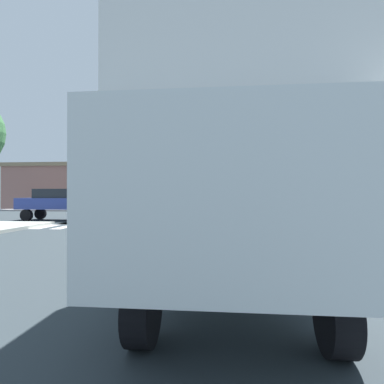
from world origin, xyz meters
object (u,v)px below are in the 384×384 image
object	(u,v)px
sedan_middle_3	(57,202)
traffic_signal_mast	(274,161)
pickup_trailing_2	(201,196)
street_lamp	(283,161)
box_truck_queued_1	(232,136)
suv_farside_1	(174,195)
bank_building	(70,187)

from	to	relation	value
sedan_middle_3	traffic_signal_mast	bearing A→B (deg)	-53.41
pickup_trailing_2	sedan_middle_3	distance (m)	31.74
street_lamp	sedan_middle_3	xyz separation A→B (m)	(-16.37, -18.13, -4.14)
street_lamp	box_truck_queued_1	world-z (taller)	street_lamp
suv_farside_1	pickup_trailing_2	world-z (taller)	pickup_trailing_2
bank_building	pickup_trailing_2	world-z (taller)	bank_building
traffic_signal_mast	box_truck_queued_1	bearing A→B (deg)	-99.74
traffic_signal_mast	street_lamp	xyz separation A→B (m)	(2.04, 7.48, 0.75)
bank_building	pickup_trailing_2	distance (m)	19.63
traffic_signal_mast	bank_building	distance (m)	23.57
traffic_signal_mast	street_lamp	world-z (taller)	street_lamp
street_lamp	pickup_trailing_2	bearing A→B (deg)	127.91
street_lamp	suv_farside_1	bearing A→B (deg)	155.01
sedan_middle_3	suv_farside_1	bearing A→B (deg)	-7.67
street_lamp	bank_building	xyz separation A→B (m)	(-24.43, -0.40, -2.79)
traffic_signal_mast	pickup_trailing_2	world-z (taller)	traffic_signal_mast
box_truck_queued_1	street_lamp	bearing A→B (deg)	78.93
street_lamp	sedan_middle_3	world-z (taller)	street_lamp
bank_building	sedan_middle_3	world-z (taller)	bank_building
traffic_signal_mast	sedan_middle_3	size ratio (longest dim) A/B	1.56
street_lamp	sedan_middle_3	size ratio (longest dim) A/B	2.07
bank_building	pickup_trailing_2	size ratio (longest dim) A/B	2.48
street_lamp	suv_farside_1	xyz separation A→B (m)	(-13.11, 6.11, -3.86)
bank_building	sedan_middle_3	size ratio (longest dim) A/B	2.94
pickup_trailing_2	traffic_signal_mast	bearing A→B (deg)	111.52
street_lamp	sedan_middle_3	bearing A→B (deg)	-132.09
traffic_signal_mast	suv_farside_1	size ratio (longest dim) A/B	1.46
bank_building	suv_farside_1	xyz separation A→B (m)	(11.32, 6.51, -1.07)
suv_farside_1	box_truck_queued_1	size ratio (longest dim) A/B	0.64
pickup_trailing_2	sedan_middle_3	world-z (taller)	pickup_trailing_2
suv_farside_1	street_lamp	bearing A→B (deg)	155.01
bank_building	box_truck_queued_1	xyz separation A→B (m)	(18.32, -30.83, 0.10)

